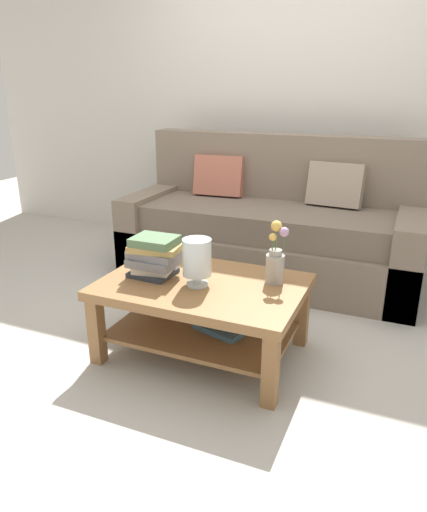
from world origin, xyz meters
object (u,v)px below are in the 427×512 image
(coffee_table, at_px, (203,302))
(book_stack_main, at_px, (154,256))
(glass_hurricane_vase, at_px, (197,259))
(flower_pitcher, at_px, (276,261))
(couch, at_px, (271,229))

(coffee_table, bearing_deg, book_stack_main, -176.80)
(glass_hurricane_vase, distance_m, flower_pitcher, 0.41)
(couch, bearing_deg, flower_pitcher, -72.55)
(book_stack_main, distance_m, glass_hurricane_vase, 0.28)
(couch, xyz_separation_m, book_stack_main, (-0.27, -1.32, 0.18))
(flower_pitcher, bearing_deg, glass_hurricane_vase, -151.35)
(coffee_table, height_order, book_stack_main, book_stack_main)
(coffee_table, xyz_separation_m, book_stack_main, (-0.28, -0.02, 0.23))
(coffee_table, relative_size, glass_hurricane_vase, 4.21)
(book_stack_main, xyz_separation_m, flower_pitcher, (0.64, 0.17, 0.01))
(book_stack_main, relative_size, flower_pitcher, 0.87)
(glass_hurricane_vase, bearing_deg, flower_pitcher, 28.65)
(couch, bearing_deg, book_stack_main, -101.62)
(coffee_table, xyz_separation_m, glass_hurricane_vase, (-0.01, -0.05, 0.26))
(coffee_table, bearing_deg, couch, 90.53)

